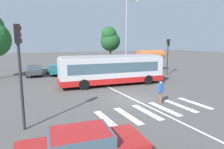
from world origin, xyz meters
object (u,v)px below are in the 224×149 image
object	(u,v)px
pedestrian_crossing_street	(161,90)
traffic_light_far_corner	(168,51)
foreground_sedan	(82,146)
parked_car_teal	(55,69)
parked_car_champagne	(73,68)
parked_car_red	(107,66)
city_transit_bus	(112,70)
parked_car_blue	(123,65)
traffic_light_near_corner	(19,61)
parked_car_black	(92,67)
parked_car_charcoal	(34,70)
twin_arm_street_lamp	(126,30)
bus_stop_shelter	(150,56)
background_tree_right	(110,39)

from	to	relation	value
pedestrian_crossing_street	traffic_light_far_corner	bearing A→B (deg)	46.64
pedestrian_crossing_street	traffic_light_far_corner	size ratio (longest dim) A/B	0.36
foreground_sedan	parked_car_teal	bearing A→B (deg)	82.80
traffic_light_far_corner	parked_car_champagne	bearing A→B (deg)	147.59
parked_car_teal	parked_car_red	distance (m)	8.08
city_transit_bus	parked_car_blue	world-z (taller)	city_transit_bus
parked_car_red	parked_car_blue	xyz separation A→B (m)	(2.79, -0.08, 0.00)
parked_car_teal	city_transit_bus	bearing A→B (deg)	-65.45
city_transit_bus	parked_car_champagne	world-z (taller)	city_transit_bus
parked_car_champagne	traffic_light_near_corner	bearing A→B (deg)	-112.11
parked_car_black	parked_car_charcoal	bearing A→B (deg)	177.85
pedestrian_crossing_street	parked_car_teal	world-z (taller)	pedestrian_crossing_street
parked_car_teal	parked_car_champagne	xyz separation A→B (m)	(2.59, 0.34, 0.00)
city_transit_bus	twin_arm_street_lamp	bearing A→B (deg)	48.04
traffic_light_near_corner	parked_car_champagne	bearing A→B (deg)	67.89
foreground_sedan	bus_stop_shelter	bearing A→B (deg)	47.73
parked_car_champagne	bus_stop_shelter	world-z (taller)	bus_stop_shelter
parked_car_teal	background_tree_right	xyz separation A→B (m)	(10.78, 5.12, 4.20)
city_transit_bus	traffic_light_far_corner	xyz separation A→B (m)	(9.57, 2.47, 1.64)
traffic_light_near_corner	traffic_light_far_corner	size ratio (longest dim) A/B	1.08
foreground_sedan	parked_car_champagne	bearing A→B (deg)	76.22
parked_car_blue	background_tree_right	distance (m)	6.42
parked_car_champagne	twin_arm_street_lamp	distance (m)	9.35
foreground_sedan	parked_car_charcoal	distance (m)	21.45
pedestrian_crossing_street	traffic_light_far_corner	world-z (taller)	traffic_light_far_corner
traffic_light_near_corner	background_tree_right	distance (m)	26.76
parked_car_charcoal	traffic_light_near_corner	world-z (taller)	traffic_light_near_corner
pedestrian_crossing_street	parked_car_teal	xyz separation A→B (m)	(-4.63, 16.47, -0.20)
parked_car_charcoal	parked_car_champagne	size ratio (longest dim) A/B	1.00
bus_stop_shelter	twin_arm_street_lamp	size ratio (longest dim) A/B	0.44
parked_car_blue	traffic_light_far_corner	size ratio (longest dim) A/B	0.94
city_transit_bus	twin_arm_street_lamp	xyz separation A→B (m)	(4.69, 5.21, 4.51)
city_transit_bus	parked_car_charcoal	xyz separation A→B (m)	(-6.84, 9.65, -0.82)
twin_arm_street_lamp	traffic_light_near_corner	bearing A→B (deg)	-136.03
traffic_light_near_corner	twin_arm_street_lamp	bearing A→B (deg)	43.97
traffic_light_far_corner	traffic_light_near_corner	bearing A→B (deg)	-150.97
foreground_sedan	bus_stop_shelter	distance (m)	24.53
parked_car_charcoal	parked_car_black	world-z (taller)	same
parked_car_blue	traffic_light_far_corner	bearing A→B (deg)	-67.46
pedestrian_crossing_street	bus_stop_shelter	xyz separation A→B (m)	(9.18, 13.54, 1.45)
traffic_light_far_corner	parked_car_red	bearing A→B (deg)	128.77
traffic_light_far_corner	parked_car_blue	bearing A→B (deg)	112.54
city_transit_bus	parked_car_black	size ratio (longest dim) A/B	2.39
city_transit_bus	parked_car_black	distance (m)	9.47
parked_car_champagne	traffic_light_near_corner	distance (m)	18.77
parked_car_blue	twin_arm_street_lamp	size ratio (longest dim) A/B	0.45
foreground_sedan	parked_car_charcoal	world-z (taller)	same
city_transit_bus	foreground_sedan	xyz separation A→B (m)	(-6.88, -11.80, -0.82)
parked_car_red	background_tree_right	distance (m)	6.91
city_transit_bus	traffic_light_near_corner	distance (m)	11.67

